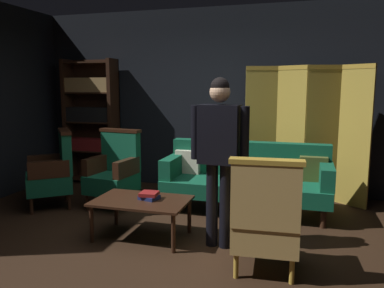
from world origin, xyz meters
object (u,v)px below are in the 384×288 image
bookshelf (92,118)px  standing_figure (219,147)px  armchair_wing_left (53,171)px  book_navy_cloth (149,197)px  armchair_wing_right (114,171)px  velvet_couch (246,176)px  book_red_leather (149,194)px  folding_screen (306,132)px  armchair_gilt_accent (265,218)px  coffee_table (142,204)px

bookshelf → standing_figure: size_ratio=1.20×
armchair_wing_left → book_navy_cloth: 1.74m
armchair_wing_right → book_navy_cloth: (0.86, -0.84, -0.05)m
velvet_couch → book_red_leather: (-0.87, -1.21, 0.03)m
velvet_couch → armchair_wing_right: bearing=-168.1°
standing_figure → bookshelf: bearing=142.8°
folding_screen → book_red_leather: size_ratio=10.46×
folding_screen → armchair_wing_right: (-2.44, -1.03, -0.50)m
velvet_couch → book_red_leather: 1.48m
armchair_gilt_accent → book_navy_cloth: 1.35m
velvet_couch → standing_figure: 1.36m
velvet_couch → standing_figure: standing_figure is taller
armchair_wing_left → book_navy_cloth: armchair_wing_left is taller
folding_screen → armchair_gilt_accent: (-0.32, -2.32, -0.50)m
bookshelf → armchair_gilt_accent: bookshelf is taller
armchair_wing_right → book_red_leather: size_ratio=5.72×
book_red_leather → armchair_wing_right: bearing=135.4°
armchair_wing_left → book_red_leather: bearing=-20.3°
folding_screen → velvet_couch: folding_screen is taller
folding_screen → book_red_leather: folding_screen is taller
velvet_couch → armchair_wing_left: size_ratio=2.04×
coffee_table → armchair_wing_right: bearing=131.6°
folding_screen → armchair_wing_left: 3.49m
armchair_wing_right → standing_figure: 1.92m
velvet_couch → armchair_wing_left: 2.57m
book_red_leather → velvet_couch: bearing=54.3°
folding_screen → coffee_table: 2.60m
standing_figure → armchair_wing_right: bearing=151.8°
velvet_couch → standing_figure: bearing=-94.6°
armchair_wing_left → book_red_leather: size_ratio=5.72×
standing_figure → book_red_leather: 0.94m
folding_screen → armchair_wing_left: bearing=-158.5°
armchair_wing_left → coffee_table: bearing=-22.4°
bookshelf → book_red_leather: (1.83, -1.95, -0.61)m
velvet_couch → coffee_table: bearing=-127.0°
standing_figure → book_red_leather: standing_figure is taller
standing_figure → folding_screen: bearing=66.7°
bookshelf → armchair_wing_left: 1.48m
velvet_couch → standing_figure: (-0.10, -1.23, 0.57)m
folding_screen → book_red_leather: bearing=-130.3°
armchair_wing_left → book_red_leather: 1.74m
bookshelf → armchair_wing_right: (0.98, -1.10, -0.60)m
coffee_table → armchair_wing_right: 1.19m
coffee_table → armchair_wing_right: size_ratio=0.96×
armchair_gilt_accent → book_red_leather: bearing=160.5°
armchair_wing_right → book_red_leather: (0.86, -0.84, -0.01)m
velvet_couch → book_red_leather: size_ratio=11.67×
bookshelf → armchair_gilt_accent: 3.97m
folding_screen → standing_figure: size_ratio=1.12×
coffee_table → book_red_leather: (0.07, 0.04, 0.11)m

